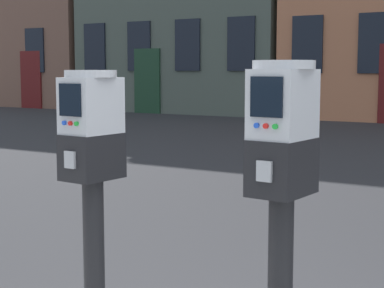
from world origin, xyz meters
TOP-DOWN VIEW (x-y plane):
  - parking_meter_near_kerb at (-0.74, -0.14)m, footprint 0.23×0.26m
  - parking_meter_twin_adjacent at (0.12, -0.14)m, footprint 0.23×0.26m

SIDE VIEW (x-z plane):
  - parking_meter_near_kerb at x=-0.74m, z-range 0.38..1.66m
  - parking_meter_twin_adjacent at x=0.12m, z-range 0.39..1.70m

